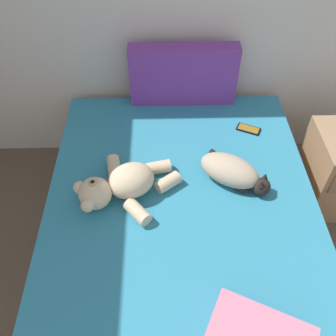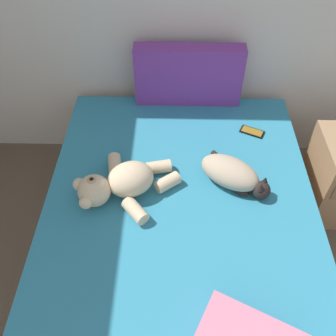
# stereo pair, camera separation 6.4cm
# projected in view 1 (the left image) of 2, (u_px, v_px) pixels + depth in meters

# --- Properties ---
(bed) EXTENTS (1.51, 2.02, 0.57)m
(bed) POSITION_uv_depth(u_px,v_px,m) (181.00, 239.00, 2.14)
(bed) COLOR #9E7A56
(bed) RESTS_ON ground_plane
(patterned_cushion) EXTENTS (0.70, 0.11, 0.41)m
(patterned_cushion) POSITION_uv_depth(u_px,v_px,m) (183.00, 75.00, 2.41)
(patterned_cushion) COLOR #72338C
(patterned_cushion) RESTS_ON bed
(cat) EXTENTS (0.40, 0.39, 0.15)m
(cat) POSITION_uv_depth(u_px,v_px,m) (233.00, 172.00, 2.01)
(cat) COLOR tan
(cat) RESTS_ON bed
(teddy_bear) EXTENTS (0.57, 0.47, 0.19)m
(teddy_bear) POSITION_uv_depth(u_px,v_px,m) (121.00, 185.00, 1.94)
(teddy_bear) COLOR beige
(teddy_bear) RESTS_ON bed
(cell_phone) EXTENTS (0.16, 0.13, 0.01)m
(cell_phone) POSITION_uv_depth(u_px,v_px,m) (248.00, 129.00, 2.35)
(cell_phone) COLOR black
(cell_phone) RESTS_ON bed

